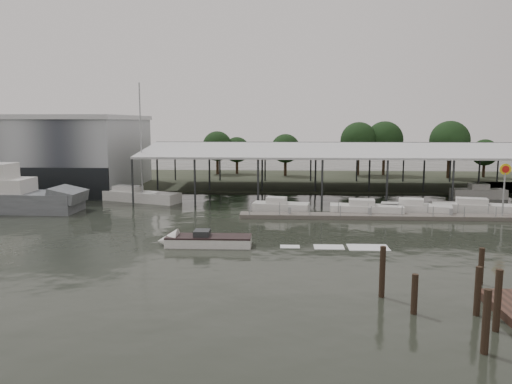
{
  "coord_description": "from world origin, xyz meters",
  "views": [
    {
      "loc": [
        5.24,
        -39.67,
        9.56
      ],
      "look_at": [
        2.58,
        10.5,
        2.5
      ],
      "focal_mm": 35.0,
      "sensor_mm": 36.0,
      "label": 1
    }
  ],
  "objects_px": {
    "grey_trawler": "(6,197)",
    "speedboat_underway": "(201,241)",
    "white_sailboat": "(138,196)",
    "shell_fuel_sign": "(505,180)"
  },
  "relations": [
    {
      "from": "grey_trawler",
      "to": "speedboat_underway",
      "type": "bearing_deg",
      "value": -30.07
    },
    {
      "from": "grey_trawler",
      "to": "white_sailboat",
      "type": "distance_m",
      "value": 14.34
    },
    {
      "from": "white_sailboat",
      "to": "grey_trawler",
      "type": "bearing_deg",
      "value": -126.8
    },
    {
      "from": "speedboat_underway",
      "to": "white_sailboat",
      "type": "bearing_deg",
      "value": -62.8
    },
    {
      "from": "grey_trawler",
      "to": "white_sailboat",
      "type": "bearing_deg",
      "value": 32.74
    },
    {
      "from": "grey_trawler",
      "to": "speedboat_underway",
      "type": "xyz_separation_m",
      "value": [
        23.38,
        -13.93,
        -1.19
      ]
    },
    {
      "from": "shell_fuel_sign",
      "to": "grey_trawler",
      "type": "xyz_separation_m",
      "value": [
        -51.42,
        1.85,
        -2.35
      ]
    },
    {
      "from": "speedboat_underway",
      "to": "grey_trawler",
      "type": "bearing_deg",
      "value": -31.19
    },
    {
      "from": "shell_fuel_sign",
      "to": "white_sailboat",
      "type": "xyz_separation_m",
      "value": [
        -39.29,
        9.43,
        -3.27
      ]
    },
    {
      "from": "shell_fuel_sign",
      "to": "grey_trawler",
      "type": "height_order",
      "value": "grey_trawler"
    }
  ]
}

